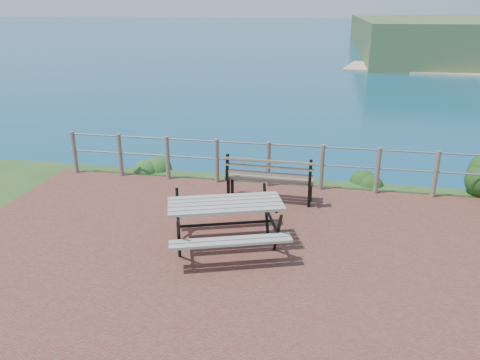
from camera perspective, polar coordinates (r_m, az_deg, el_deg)
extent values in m
cube|color=brown|center=(7.38, -0.25, -9.98)|extent=(10.00, 7.00, 0.12)
plane|color=#14607C|center=(206.28, 11.38, 18.84)|extent=(1200.00, 1200.00, 0.00)
cylinder|color=#6B5B4C|center=(11.69, -19.52, 3.21)|extent=(0.10, 0.10, 1.00)
cylinder|color=#6B5B4C|center=(11.16, -14.41, 2.96)|extent=(0.10, 0.10, 1.00)
cylinder|color=#6B5B4C|center=(10.72, -8.83, 2.67)|extent=(0.10, 0.10, 1.00)
cylinder|color=#6B5B4C|center=(10.40, -2.84, 2.34)|extent=(0.10, 0.10, 1.00)
cylinder|color=#6B5B4C|center=(10.19, 3.45, 1.95)|extent=(0.10, 0.10, 1.00)
cylinder|color=#6B5B4C|center=(10.11, 9.92, 1.53)|extent=(0.10, 0.10, 1.00)
cylinder|color=#6B5B4C|center=(10.17, 16.40, 1.09)|extent=(0.10, 0.10, 1.00)
cylinder|color=#6B5B4C|center=(10.35, 22.73, 0.65)|extent=(0.10, 0.10, 1.00)
cylinder|color=slate|center=(10.06, 3.51, 4.38)|extent=(9.40, 0.04, 0.04)
cylinder|color=slate|center=(10.18, 3.46, 2.22)|extent=(9.40, 0.04, 0.04)
cube|color=gray|center=(7.48, -1.80, -2.91)|extent=(1.97, 1.31, 0.04)
cube|color=gray|center=(7.61, -1.77, -5.02)|extent=(1.81, 0.85, 0.04)
cube|color=gray|center=(7.61, -1.77, -5.02)|extent=(1.81, 0.85, 0.04)
cylinder|color=black|center=(7.63, -1.77, -5.36)|extent=(1.50, 0.56, 0.04)
cube|color=brown|center=(9.41, 3.65, 0.28)|extent=(1.78, 0.50, 0.04)
cube|color=brown|center=(9.31, 3.69, 2.07)|extent=(1.77, 0.19, 0.40)
cube|color=black|center=(9.49, 3.62, -1.10)|extent=(0.06, 0.07, 0.49)
cube|color=black|center=(9.49, 3.62, -1.10)|extent=(0.06, 0.07, 0.49)
cube|color=black|center=(9.49, 3.62, -1.10)|extent=(0.06, 0.07, 0.49)
cube|color=black|center=(9.49, 3.62, -1.10)|extent=(0.06, 0.07, 0.49)
ellipsoid|color=#295821|center=(11.70, -10.02, 1.43)|extent=(0.73, 0.73, 0.45)
ellipsoid|color=#154716|center=(11.04, 15.43, -0.18)|extent=(0.66, 0.66, 0.35)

